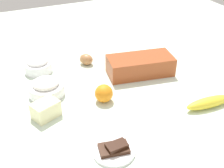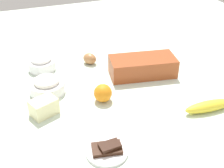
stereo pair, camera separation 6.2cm
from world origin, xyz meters
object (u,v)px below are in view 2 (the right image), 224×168
Objects in this scene: orange_fruit at (103,93)px; banana at (209,106)px; egg_near_butter at (90,59)px; sugar_bowl at (42,63)px; loaf_pan at (143,66)px; butter_block at (44,107)px; chocolate_plate at (107,150)px; flour_bowl at (47,85)px.

banana is at bearing -30.12° from orange_fruit.
banana is 2.91× the size of egg_near_butter.
loaf_pan is at bearing -26.73° from sugar_bowl.
loaf_pan is at bearing 108.94° from banana.
orange_fruit is at bearing 149.88° from banana.
banana is 2.11× the size of butter_block.
chocolate_plate is at bearing -60.67° from butter_block.
egg_near_butter reaches higher than chocolate_plate.
orange_fruit is (-0.23, -0.13, -0.01)m from loaf_pan.
flour_bowl reaches higher than butter_block.
sugar_bowl is (0.01, 0.20, -0.00)m from flour_bowl.
banana is 2.77× the size of orange_fruit.
butter_block is at bearing -130.62° from egg_near_butter.
banana is (0.52, -0.33, -0.01)m from flour_bowl.
banana is at bearing -32.14° from flour_bowl.
butter_block is (-0.04, -0.14, -0.00)m from flour_bowl.
sugar_bowl reaches higher than chocolate_plate.
banana is 0.39m from orange_fruit.
butter_block is at bearing -98.02° from sugar_bowl.
chocolate_plate is at bearing -101.95° from egg_near_butter.
flour_bowl is 1.15× the size of sugar_bowl.
chocolate_plate is (0.10, -0.59, -0.02)m from sugar_bowl.
loaf_pan is at bearing 16.10° from butter_block.
loaf_pan reaches higher than orange_fruit.
sugar_bowl is at bearing 86.88° from flour_bowl.
banana is 1.46× the size of chocolate_plate.
chocolate_plate is (-0.08, -0.26, -0.02)m from orange_fruit.
flour_bowl is 0.20m from sugar_bowl.
chocolate_plate is (-0.41, -0.06, -0.01)m from banana.
sugar_bowl is 0.37m from orange_fruit.
butter_block reaches higher than chocolate_plate.
sugar_bowl is 0.93× the size of chocolate_plate.
egg_near_butter is at bearing 49.38° from butter_block.
sugar_bowl is 1.85× the size of egg_near_butter.
chocolate_plate is at bearing -171.08° from banana.
egg_near_butter is 0.58m from chocolate_plate.
orange_fruit is (0.19, -0.13, 0.00)m from flour_bowl.
sugar_bowl reaches higher than banana.
butter_block is 0.30m from chocolate_plate.
flour_bowl reaches higher than egg_near_butter.
loaf_pan is at bearing 29.17° from orange_fruit.
flour_bowl is 2.03× the size of orange_fruit.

